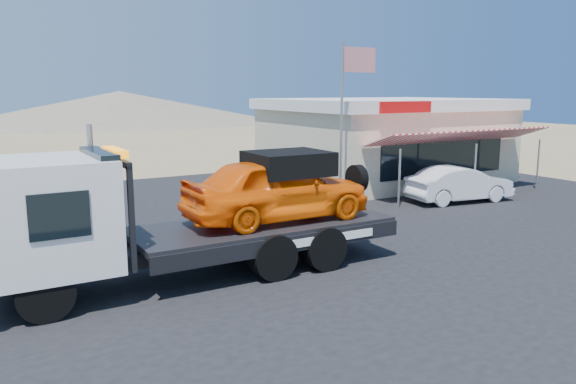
# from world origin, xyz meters

# --- Properties ---
(ground) EXTENTS (120.00, 120.00, 0.00)m
(ground) POSITION_xyz_m (0.00, 0.00, 0.00)
(ground) COLOR olive
(ground) RESTS_ON ground
(asphalt_lot) EXTENTS (32.00, 24.00, 0.02)m
(asphalt_lot) POSITION_xyz_m (2.00, 3.00, 0.01)
(asphalt_lot) COLOR black
(asphalt_lot) RESTS_ON ground
(tow_truck) EXTENTS (9.30, 2.76, 3.11)m
(tow_truck) POSITION_xyz_m (-2.78, -0.18, 1.67)
(tow_truck) COLOR black
(tow_truck) RESTS_ON asphalt_lot
(white_sedan) EXTENTS (4.41, 2.09, 1.40)m
(white_sedan) POSITION_xyz_m (9.36, 3.01, 0.72)
(white_sedan) COLOR silver
(white_sedan) RESTS_ON asphalt_lot
(jerky_store) EXTENTS (10.40, 9.97, 3.90)m
(jerky_store) POSITION_xyz_m (10.50, 8.97, 1.99)
(jerky_store) COLOR #C1B492
(jerky_store) RESTS_ON asphalt_lot
(flagpole) EXTENTS (1.55, 0.10, 6.00)m
(flagpole) POSITION_xyz_m (4.93, 4.50, 3.76)
(flagpole) COLOR #99999E
(flagpole) RESTS_ON asphalt_lot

